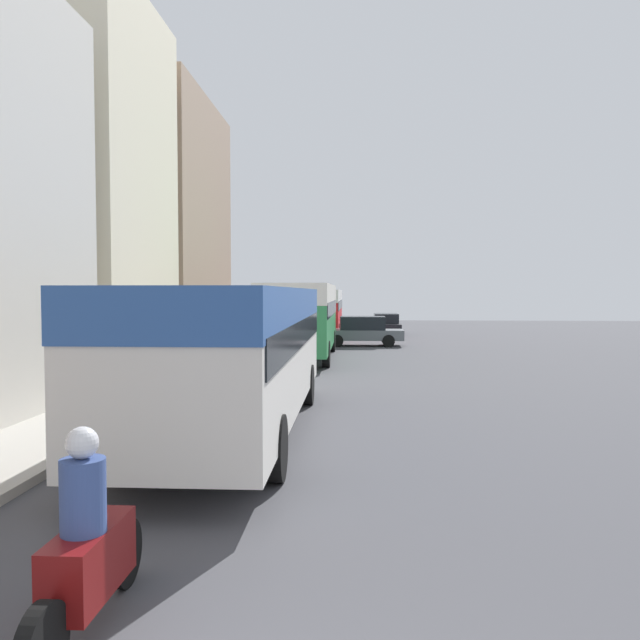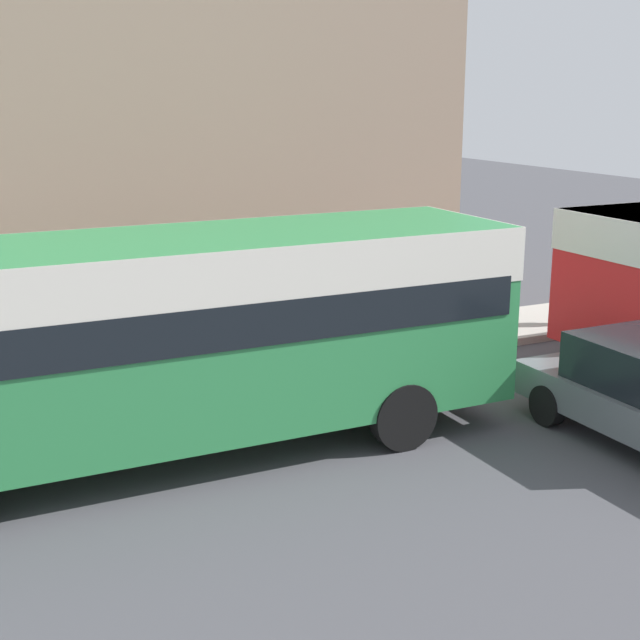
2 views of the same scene
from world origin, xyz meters
The scene contains 3 objects.
building_end_row centered at (-8.78, 26.91, 5.92)m, with size 5.15×9.62×11.85m.
bus_following centered at (-1.63, 23.80, 2.03)m, with size 2.66×10.03×3.13m.
pedestrian_walking_away centered at (-4.34, 33.74, 1.06)m, with size 0.38×0.38×1.77m.
Camera 2 is at (9.90, 20.58, 5.06)m, focal length 50.00 mm.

